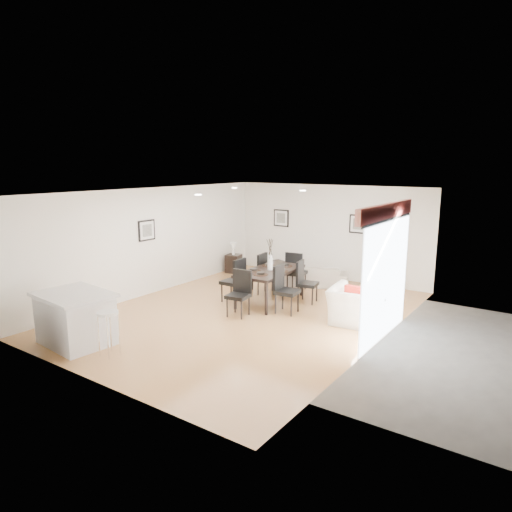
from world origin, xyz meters
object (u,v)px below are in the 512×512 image
Objects in this scene: kitchen_island at (75,318)px; dining_chair_wnear at (236,278)px; armchair at (361,306)px; dining_chair_foot at (295,269)px; side_table at (234,263)px; dining_chair_head at (240,290)px; dining_chair_efar at (304,279)px; dining_table at (270,273)px; dining_chair_wfar at (258,271)px; coffee_table at (279,269)px; dining_chair_enear at (283,286)px; bar_stool at (108,318)px; sofa at (313,276)px.

dining_chair_wnear is at bearing 82.54° from kitchen_island.
armchair is 2.80m from dining_chair_foot.
armchair is at bearing -23.68° from side_table.
kitchen_island is (-1.52, -3.04, -0.07)m from dining_chair_head.
dining_chair_efar reaches higher than kitchen_island.
dining_table is 1.88× the size of dining_chair_wfar.
dining_chair_head is at bearing 81.16° from dining_chair_foot.
dining_chair_efar is (1.35, -0.03, -0.02)m from dining_chair_wfar.
dining_table is 1.95× the size of dining_chair_efar.
dining_chair_efar is 1.01× the size of dining_chair_head.
dining_chair_foot reaches higher than coffee_table.
dining_chair_head is 2.37m from dining_chair_foot.
bar_stool is at bearing 154.82° from dining_chair_enear.
dining_chair_wfar reaches higher than side_table.
sofa is 2.02m from dining_table.
dining_chair_enear is at bearing 80.45° from sofa.
sofa is 0.85m from dining_chair_foot.
dining_chair_head is at bearing 79.57° from bar_stool.
dining_table is 3.26m from side_table.
dining_chair_wfar is at bearing -20.36° from armchair.
bar_stool is at bearing -0.18° from dining_chair_wnear.
dining_chair_wnear is at bearing -51.38° from side_table.
dining_chair_wnear is (-3.08, -0.21, 0.21)m from armchair.
dining_chair_enear is at bearing -32.36° from coffee_table.
dining_chair_wnear is at bearing 124.64° from dining_chair_head.
dining_chair_wfar is 1.04× the size of dining_chair_head.
dining_chair_enear is at bearing 0.74° from armchair.
kitchen_island reaches higher than sofa.
armchair is 1.15× the size of dining_chair_wfar.
dining_chair_wfar is 1.04× the size of dining_chair_efar.
dining_table reaches higher than armchair.
armchair is 2.16× the size of side_table.
dining_chair_wfar reaches higher than sofa.
sofa is 2.53m from dining_chair_enear.
kitchen_island is at bearing -68.09° from coffee_table.
dining_chair_wfar reaches higher than bar_stool.
dining_chair_foot reaches higher than bar_stool.
dining_table is at bearing 81.27° from dining_chair_head.
dining_chair_head is 0.97× the size of dining_chair_foot.
dining_chair_wnear is 1.03× the size of dining_chair_foot.
coffee_table is (-1.26, 1.24, -0.39)m from dining_chair_foot.
armchair is 4.97m from bar_stool.
coffee_table is (-1.38, 0.46, -0.08)m from sofa.
dining_chair_foot is at bearing 14.68° from dining_chair_enear.
sofa is at bearing 79.07° from dining_chair_head.
dining_chair_wfar is at bearing 91.25° from bar_stool.
dining_chair_efar is at bearing 75.07° from bar_stool.
side_table is at bearing 55.17° from dining_chair_efar.
dining_chair_wfar reaches higher than dining_table.
dining_chair_wfar is at bearing 47.25° from dining_chair_enear.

